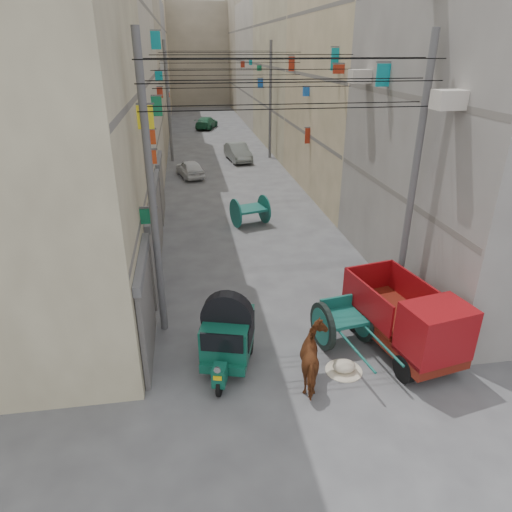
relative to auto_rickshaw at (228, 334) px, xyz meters
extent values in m
plane|color=#464649|center=(1.91, -4.02, -0.94)|extent=(140.00, 140.00, 0.00)
cube|color=#68625C|center=(-2.21, 3.98, 2.26)|extent=(0.25, 9.80, 0.18)
cube|color=#68625C|center=(-2.21, 3.98, 5.26)|extent=(0.25, 9.80, 0.18)
cube|color=#B4AA9A|center=(-6.09, 14.98, 5.06)|extent=(8.00, 12.00, 12.00)
cube|color=#68625C|center=(-2.21, 14.98, 2.26)|extent=(0.25, 11.76, 0.18)
cube|color=#68625C|center=(-2.21, 14.98, 5.26)|extent=(0.25, 11.76, 0.18)
cube|color=#68625C|center=(-2.21, 14.98, 8.26)|extent=(0.25, 11.76, 0.18)
cube|color=tan|center=(-6.09, 27.98, 6.06)|extent=(8.00, 14.00, 14.00)
cube|color=#68625C|center=(-2.21, 27.98, 2.26)|extent=(0.25, 13.72, 0.18)
cube|color=#68625C|center=(-2.21, 27.98, 5.26)|extent=(0.25, 13.72, 0.18)
cube|color=#68625C|center=(-2.21, 27.98, 8.26)|extent=(0.25, 13.72, 0.18)
cube|color=gray|center=(-6.09, 41.98, 4.96)|extent=(8.00, 14.00, 11.80)
cube|color=#68625C|center=(-2.21, 41.98, 2.26)|extent=(0.25, 13.72, 0.18)
cube|color=#68625C|center=(-2.21, 41.98, 5.26)|extent=(0.25, 13.72, 0.18)
cube|color=#68625C|center=(-2.21, 41.98, 8.26)|extent=(0.25, 13.72, 0.18)
cube|color=#C9B28B|center=(-6.09, 54.98, 5.81)|extent=(8.00, 12.00, 13.50)
cube|color=#68625C|center=(-2.21, 54.98, 2.26)|extent=(0.25, 11.76, 0.18)
cube|color=#68625C|center=(-2.21, 54.98, 5.26)|extent=(0.25, 11.76, 0.18)
cube|color=#68625C|center=(-2.21, 54.98, 8.26)|extent=(0.25, 11.76, 0.18)
cube|color=#68625C|center=(6.03, 3.98, 2.26)|extent=(0.25, 9.80, 0.18)
cube|color=#68625C|center=(6.03, 3.98, 5.26)|extent=(0.25, 9.80, 0.18)
cube|color=#C9B28B|center=(9.91, 14.98, 5.06)|extent=(8.00, 12.00, 12.00)
cube|color=#68625C|center=(6.03, 14.98, 2.26)|extent=(0.25, 11.76, 0.18)
cube|color=#68625C|center=(6.03, 14.98, 5.26)|extent=(0.25, 11.76, 0.18)
cube|color=#68625C|center=(6.03, 14.98, 8.26)|extent=(0.25, 11.76, 0.18)
cube|color=#C5BB95|center=(9.91, 27.98, 6.06)|extent=(8.00, 14.00, 14.00)
cube|color=#68625C|center=(6.03, 27.98, 2.26)|extent=(0.25, 13.72, 0.18)
cube|color=#68625C|center=(6.03, 27.98, 5.26)|extent=(0.25, 13.72, 0.18)
cube|color=#68625C|center=(6.03, 27.98, 8.26)|extent=(0.25, 13.72, 0.18)
cube|color=#B4AA9A|center=(9.91, 41.98, 4.96)|extent=(8.00, 14.00, 11.80)
cube|color=#68625C|center=(6.03, 41.98, 2.26)|extent=(0.25, 13.72, 0.18)
cube|color=#68625C|center=(6.03, 41.98, 5.26)|extent=(0.25, 13.72, 0.18)
cube|color=#68625C|center=(6.03, 41.98, 8.26)|extent=(0.25, 13.72, 0.18)
cube|color=tan|center=(9.91, 54.98, 5.81)|extent=(8.00, 12.00, 13.50)
cube|color=#68625C|center=(6.03, 54.98, 2.26)|extent=(0.25, 11.76, 0.18)
cube|color=#68625C|center=(6.03, 54.98, 5.26)|extent=(0.25, 11.76, 0.18)
cube|color=#68625C|center=(6.03, 54.98, 8.26)|extent=(0.25, 11.76, 0.18)
cube|color=tan|center=(1.91, 61.98, 5.56)|extent=(22.00, 10.00, 13.00)
cube|color=#48474C|center=(-2.01, 0.78, 0.36)|extent=(0.12, 3.00, 2.60)
cube|color=#58575A|center=(-1.99, 0.78, 1.81)|extent=(0.18, 3.20, 0.25)
cube|color=#48474C|center=(-2.01, 4.48, 0.36)|extent=(0.12, 3.00, 2.60)
cube|color=#58575A|center=(-1.99, 4.48, 1.81)|extent=(0.18, 3.20, 0.25)
cube|color=#48474C|center=(-2.01, 8.18, 0.36)|extent=(0.12, 3.00, 2.60)
cube|color=#58575A|center=(-1.99, 8.18, 1.81)|extent=(0.18, 3.20, 0.25)
cube|color=#48474C|center=(-2.01, 11.98, 0.36)|extent=(0.12, 3.00, 2.60)
cube|color=#58575A|center=(-1.99, 11.98, 1.81)|extent=(0.18, 3.20, 0.25)
cube|color=#15784B|center=(5.72, 30.26, 5.04)|extent=(0.38, 0.08, 0.41)
cube|color=silver|center=(-1.96, 37.59, 2.68)|extent=(0.27, 0.08, 0.71)
cube|color=#15784B|center=(-1.87, 2.41, 2.41)|extent=(0.44, 0.08, 0.42)
cube|color=#15784B|center=(-1.87, 11.78, 4.23)|extent=(0.45, 0.08, 0.84)
cube|color=#A42A15|center=(5.70, 40.86, 4.97)|extent=(0.41, 0.08, 0.59)
cube|color=red|center=(-1.90, 5.74, 3.30)|extent=(0.38, 0.08, 0.44)
cube|color=blue|center=(5.69, 29.52, 3.91)|extent=(0.43, 0.08, 0.72)
cube|color=#0E949E|center=(5.76, 35.60, 5.30)|extent=(0.28, 0.08, 0.44)
cube|color=#0E949E|center=(-1.85, 15.98, 6.91)|extent=(0.48, 0.08, 0.84)
cube|color=red|center=(-1.94, 34.05, 2.72)|extent=(0.31, 0.08, 0.44)
cube|color=blue|center=(5.73, 15.00, 4.47)|extent=(0.35, 0.08, 0.45)
cube|color=#A42A15|center=(5.74, 18.63, 5.70)|extent=(0.34, 0.08, 0.79)
cube|color=red|center=(-1.95, 8.00, 3.55)|extent=(0.28, 0.08, 0.52)
cube|color=silver|center=(-1.96, 25.60, 5.32)|extent=(0.28, 0.08, 0.74)
cube|color=#A42A15|center=(5.78, 14.49, 2.28)|extent=(0.26, 0.08, 0.80)
cube|color=silver|center=(5.74, 5.35, 5.75)|extent=(0.34, 0.08, 0.55)
cube|color=yellow|center=(-1.86, 4.53, 4.73)|extent=(0.47, 0.08, 0.67)
cube|color=#0E949E|center=(-1.89, 17.13, 5.19)|extent=(0.40, 0.08, 0.47)
cube|color=#A42A15|center=(-1.93, 17.64, 4.30)|extent=(0.32, 0.08, 0.55)
cube|color=#A42A15|center=(5.67, 9.72, 5.78)|extent=(0.47, 0.08, 0.35)
cube|color=#0E949E|center=(5.75, 10.56, 6.13)|extent=(0.32, 0.08, 0.89)
cube|color=#0E949E|center=(5.69, 5.27, 5.78)|extent=(0.44, 0.08, 0.69)
cube|color=blue|center=(-2.15, 1.98, 2.06)|extent=(0.10, 3.20, 0.80)
cube|color=silver|center=(-2.15, 10.98, 2.06)|extent=(0.10, 3.20, 0.80)
cube|color=#5E2893|center=(-2.15, 22.98, 2.06)|extent=(0.10, 3.20, 0.80)
cube|color=#5E2893|center=(-2.15, 34.98, 2.06)|extent=(0.10, 3.20, 0.80)
cube|color=#0E949E|center=(5.97, 1.98, 2.06)|extent=(0.10, 3.20, 0.80)
cube|color=blue|center=(5.97, 10.98, 2.06)|extent=(0.10, 3.20, 0.80)
cube|color=#15784B|center=(5.97, 22.98, 2.06)|extent=(0.10, 3.20, 0.80)
cube|color=#A42A15|center=(5.97, 34.98, 2.06)|extent=(0.10, 3.20, 0.80)
cube|color=beige|center=(5.56, 0.98, 5.46)|extent=(0.70, 0.55, 0.45)
cube|color=beige|center=(5.56, 6.98, 5.66)|extent=(0.70, 0.55, 0.45)
cylinder|color=#58575A|center=(-1.69, 1.98, 3.06)|extent=(0.20, 0.20, 8.00)
cylinder|color=#58575A|center=(5.51, 1.98, 3.06)|extent=(0.20, 0.20, 8.00)
cylinder|color=#58575A|center=(-1.69, 23.98, 3.06)|extent=(0.20, 0.20, 8.00)
cylinder|color=#58575A|center=(5.51, 23.98, 3.06)|extent=(0.20, 0.20, 8.00)
cylinder|color=black|center=(1.91, 1.48, 5.26)|extent=(7.40, 0.02, 0.02)
cylinder|color=black|center=(1.91, 1.48, 5.86)|extent=(7.40, 0.02, 0.02)
cylinder|color=black|center=(1.91, 1.48, 6.36)|extent=(7.40, 0.02, 0.02)
cylinder|color=black|center=(1.91, 2.48, 5.26)|extent=(7.40, 0.02, 0.02)
cylinder|color=black|center=(1.91, 2.48, 5.86)|extent=(7.40, 0.02, 0.02)
cylinder|color=black|center=(1.91, 2.48, 6.36)|extent=(7.40, 0.02, 0.02)
cylinder|color=black|center=(1.91, 7.98, 5.26)|extent=(7.40, 0.02, 0.02)
cylinder|color=black|center=(1.91, 7.98, 5.86)|extent=(7.40, 0.02, 0.02)
cylinder|color=black|center=(1.91, 7.98, 6.36)|extent=(7.40, 0.02, 0.02)
cylinder|color=black|center=(1.91, 15.98, 5.26)|extent=(7.40, 0.02, 0.02)
cylinder|color=black|center=(1.91, 15.98, 5.86)|extent=(7.40, 0.02, 0.02)
cylinder|color=black|center=(1.91, 15.98, 6.36)|extent=(7.40, 0.02, 0.02)
cylinder|color=black|center=(1.91, 23.98, 5.26)|extent=(7.40, 0.02, 0.02)
cylinder|color=black|center=(1.91, 23.98, 5.86)|extent=(7.40, 0.02, 0.02)
cylinder|color=black|center=(1.91, 23.98, 6.36)|extent=(7.40, 0.02, 0.02)
cylinder|color=black|center=(-0.32, -1.12, -0.69)|extent=(0.24, 0.51, 0.50)
cylinder|color=black|center=(-0.32, 0.67, -0.69)|extent=(0.24, 0.51, 0.50)
cylinder|color=black|center=(0.63, 0.39, -0.69)|extent=(0.24, 0.51, 0.50)
cube|color=#0D4B39|center=(0.00, 0.01, -0.51)|extent=(1.55, 1.96, 0.25)
cube|color=#0D4B39|center=(-0.31, -1.07, -0.40)|extent=(0.41, 0.48, 0.50)
cylinder|color=silver|center=(-0.37, -1.27, -0.09)|extent=(0.17, 0.09, 0.16)
cube|color=#DFB30C|center=(-0.37, -1.29, -0.31)|extent=(0.20, 0.08, 0.11)
cube|color=#0D4B39|center=(0.02, 0.05, 0.00)|extent=(1.55, 1.79, 0.86)
cube|color=black|center=(-0.20, -0.70, 0.23)|extent=(1.01, 0.34, 0.50)
cube|color=black|center=(-0.56, 0.22, 0.09)|extent=(0.33, 1.05, 0.59)
cube|color=black|center=(0.59, -0.11, 0.09)|extent=(0.33, 1.05, 0.59)
cube|color=white|center=(-0.21, -0.73, -0.45)|extent=(1.09, 0.35, 0.05)
cylinder|color=black|center=(2.62, 0.38, -0.28)|extent=(0.36, 1.32, 1.32)
cylinder|color=#135349|center=(2.62, 0.38, -0.28)|extent=(0.33, 1.04, 1.03)
cylinder|color=#58575A|center=(2.62, 0.38, -0.28)|extent=(0.23, 0.20, 0.17)
cylinder|color=black|center=(3.83, 0.58, -0.28)|extent=(0.36, 1.32, 1.32)
cylinder|color=#135349|center=(3.83, 0.58, -0.28)|extent=(0.33, 1.04, 1.03)
cylinder|color=#58575A|center=(3.83, 0.58, -0.28)|extent=(0.23, 0.20, 0.17)
cylinder|color=#58575A|center=(3.23, 0.48, -0.28)|extent=(1.27, 0.28, 0.08)
cube|color=#135349|center=(3.23, 0.48, -0.11)|extent=(1.15, 1.18, 0.09)
cube|color=#135349|center=(3.15, 0.94, 0.09)|extent=(0.99, 0.24, 0.33)
cylinder|color=#135349|center=(3.05, -0.74, -0.19)|extent=(0.42, 2.15, 0.07)
cylinder|color=#135349|center=(3.79, -0.62, -0.19)|extent=(0.42, 2.15, 0.07)
cylinder|color=black|center=(4.22, -1.31, -0.59)|extent=(0.32, 0.73, 0.70)
cylinder|color=black|center=(3.77, 1.00, -0.59)|extent=(0.32, 0.73, 0.70)
cylinder|color=black|center=(5.58, -1.04, -0.59)|extent=(0.32, 0.73, 0.70)
cylinder|color=black|center=(5.13, 1.26, -0.59)|extent=(0.32, 0.73, 0.70)
cube|color=#5C160D|center=(4.68, -0.02, -0.36)|extent=(2.19, 3.75, 0.37)
cube|color=maroon|center=(4.91, -1.23, 0.39)|extent=(1.73, 1.40, 1.33)
cube|color=black|center=(5.01, -1.72, 0.50)|extent=(1.37, 0.33, 0.59)
cube|color=#5C160D|center=(4.56, 0.56, -0.07)|extent=(2.02, 2.61, 0.13)
cube|color=maroon|center=(3.80, 0.41, 0.39)|extent=(0.51, 2.32, 0.91)
cube|color=maroon|center=(5.33, 0.70, 0.39)|extent=(0.51, 2.32, 0.91)
cube|color=maroon|center=(4.34, 1.69, 0.39)|extent=(1.58, 0.37, 0.91)
cylinder|color=#135349|center=(1.33, 9.89, -0.28)|extent=(0.44, 1.30, 1.34)
cylinder|color=#135349|center=(2.71, 10.29, -0.28)|extent=(0.44, 1.30, 1.34)
cube|color=#135349|center=(2.02, 10.09, -0.15)|extent=(1.55, 1.44, 0.10)
cylinder|color=#58575A|center=(2.02, 10.09, -0.28)|extent=(1.45, 0.49, 0.08)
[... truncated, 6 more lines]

